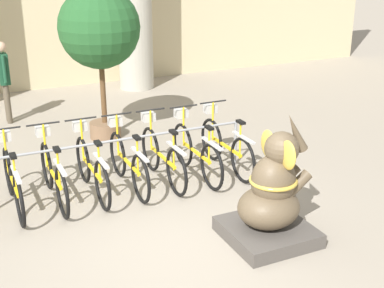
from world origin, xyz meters
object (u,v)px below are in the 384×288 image
Objects in this scene: bicycle_0 at (13,180)px; bicycle_2 at (91,167)px; bicycle_3 at (128,161)px; person_pedestrian at (4,75)px; potted_tree at (99,31)px; bicycle_5 at (196,151)px; elephant_statue at (272,198)px; bicycle_1 at (53,174)px; bicycle_6 at (225,145)px; bicycle_4 at (162,156)px.

bicycle_2 is (1.12, -0.01, 0.00)m from bicycle_0.
bicycle_0 is 1.00× the size of bicycle_3.
bicycle_0 is 1.06× the size of person_pedestrian.
bicycle_3 is 2.86m from potted_tree.
person_pedestrian is at bearing 130.74° from potted_tree.
elephant_statue is at bearing -89.84° from bicycle_5.
person_pedestrian reaches higher than bicycle_0.
bicycle_5 is at bearing 90.16° from elephant_statue.
bicycle_3 is (1.67, -0.02, 0.00)m from bicycle_0.
potted_tree reaches higher than bicycle_2.
bicycle_1 is 1.00× the size of bicycle_3.
bicycle_6 is at bearing 3.54° from bicycle_5.
bicycle_6 is at bearing 75.90° from elephant_statue.
bicycle_4 is 2.28m from elephant_statue.
bicycle_1 and bicycle_6 have the same top height.
person_pedestrian reaches higher than bicycle_3.
bicycle_0 is 1.00× the size of bicycle_6.
person_pedestrian is 0.59× the size of potted_tree.
bicycle_2 is at bearing -0.51° from bicycle_0.
bicycle_4 is 1.06× the size of person_pedestrian.
bicycle_3 is at bearing -0.63° from bicycle_0.
bicycle_0 is at bearing -130.82° from potted_tree.
bicycle_3 is 1.09× the size of elephant_statue.
person_pedestrian reaches higher than bicycle_6.
elephant_statue reaches higher than bicycle_1.
person_pedestrian is at bearing 91.37° from bicycle_1.
bicycle_2 is 2.97m from potted_tree.
bicycle_2 is 0.56m from bicycle_3.
bicycle_5 is (2.79, -0.07, 0.00)m from bicycle_0.
bicycle_1 is at bearing -121.86° from potted_tree.
person_pedestrian is 2.59m from potted_tree.
bicycle_4 is at bearing 179.49° from bicycle_6.
elephant_statue is (2.80, -2.23, 0.13)m from bicycle_0.
bicycle_0 is 3.58m from elephant_statue.
person_pedestrian is at bearing 99.03° from bicycle_2.
bicycle_2 is 4.23m from person_pedestrian.
bicycle_1 is 1.00× the size of bicycle_5.
bicycle_3 and bicycle_5 have the same top height.
potted_tree is (-0.22, 2.35, 1.61)m from bicycle_4.
bicycle_0 is at bearing 179.42° from bicycle_4.
bicycle_4 is 1.09× the size of elephant_statue.
elephant_statue is (1.12, -2.21, 0.13)m from bicycle_3.
bicycle_0 is at bearing 179.14° from bicycle_1.
potted_tree is at bearing 69.09° from bicycle_2.
elephant_statue is 4.86m from potted_tree.
bicycle_4 is (2.23, -0.02, 0.00)m from bicycle_0.
potted_tree is (-1.34, 2.36, 1.61)m from bicycle_6.
person_pedestrian reaches higher than bicycle_4.
potted_tree reaches higher than bicycle_6.
bicycle_0 is at bearing 179.49° from bicycle_2.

